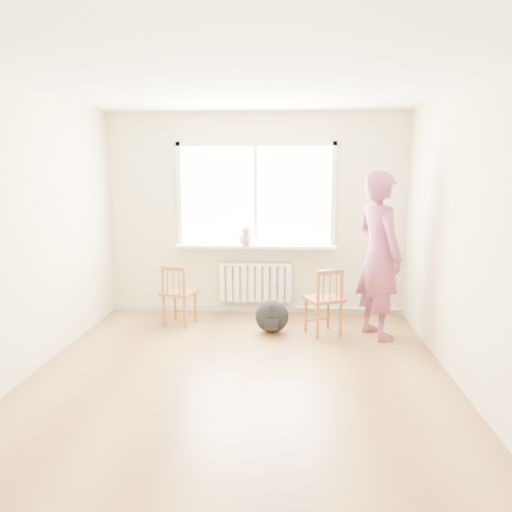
% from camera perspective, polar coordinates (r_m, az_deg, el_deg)
% --- Properties ---
extents(floor, '(4.50, 4.50, 0.00)m').
position_cam_1_polar(floor, '(4.86, -1.88, -13.59)').
color(floor, olive).
rests_on(floor, ground).
extents(ceiling, '(4.50, 4.50, 0.00)m').
position_cam_1_polar(ceiling, '(4.54, -2.08, 19.54)').
color(ceiling, white).
rests_on(ceiling, back_wall).
extents(back_wall, '(4.00, 0.01, 2.70)m').
position_cam_1_polar(back_wall, '(6.74, -0.02, 4.78)').
color(back_wall, beige).
rests_on(back_wall, ground).
extents(window, '(2.12, 0.05, 1.42)m').
position_cam_1_polar(window, '(6.69, -0.03, 7.42)').
color(window, white).
rests_on(window, back_wall).
extents(windowsill, '(2.15, 0.22, 0.04)m').
position_cam_1_polar(windowsill, '(6.68, -0.08, 1.10)').
color(windowsill, white).
rests_on(windowsill, back_wall).
extents(radiator, '(1.00, 0.12, 0.55)m').
position_cam_1_polar(radiator, '(6.79, -0.07, -2.97)').
color(radiator, white).
rests_on(radiator, back_wall).
extents(heating_pipe, '(1.40, 0.04, 0.04)m').
position_cam_1_polar(heating_pipe, '(6.93, 10.37, -5.92)').
color(heating_pipe, silver).
rests_on(heating_pipe, back_wall).
extents(baseboard, '(4.00, 0.03, 0.08)m').
position_cam_1_polar(baseboard, '(6.96, -0.03, -6.05)').
color(baseboard, beige).
rests_on(baseboard, ground).
extents(chair_left, '(0.47, 0.46, 0.78)m').
position_cam_1_polar(chair_left, '(6.35, -8.94, -4.41)').
color(chair_left, brown).
rests_on(chair_left, floor).
extents(chair_right, '(0.52, 0.51, 0.81)m').
position_cam_1_polar(chair_right, '(5.95, 7.91, -5.17)').
color(chair_right, brown).
rests_on(chair_right, floor).
extents(person, '(0.71, 0.83, 1.94)m').
position_cam_1_polar(person, '(5.91, 13.89, 0.09)').
color(person, '#C64263').
rests_on(person, floor).
extents(cat, '(0.22, 0.45, 0.30)m').
position_cam_1_polar(cat, '(6.58, -1.15, 2.22)').
color(cat, beige).
rests_on(cat, windowsill).
extents(backpack, '(0.49, 0.43, 0.40)m').
position_cam_1_polar(backpack, '(6.04, 1.83, -6.92)').
color(backpack, black).
rests_on(backpack, floor).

